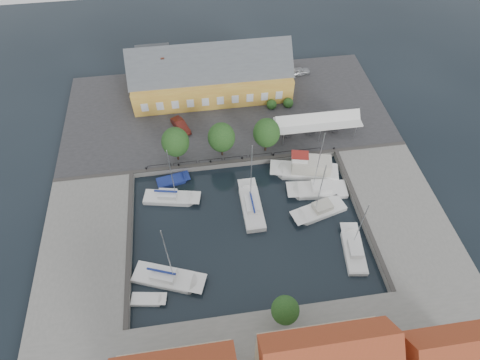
% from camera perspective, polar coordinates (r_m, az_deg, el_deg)
% --- Properties ---
extents(ground, '(140.00, 140.00, 0.00)m').
position_cam_1_polar(ground, '(57.73, 0.85, -5.50)').
color(ground, black).
rests_on(ground, ground).
extents(north_quay, '(56.00, 26.00, 1.00)m').
position_cam_1_polar(north_quay, '(72.65, -1.94, 9.78)').
color(north_quay, '#2D2D30').
rests_on(north_quay, ground).
extents(west_quay, '(12.00, 24.00, 1.00)m').
position_cam_1_polar(west_quay, '(58.35, -20.98, -9.04)').
color(west_quay, slate).
rests_on(west_quay, ground).
extents(east_quay, '(12.00, 24.00, 1.00)m').
position_cam_1_polar(east_quay, '(62.34, 21.62, -3.97)').
color(east_quay, slate).
rests_on(east_quay, ground).
extents(quay_edge_fittings, '(56.00, 24.72, 0.40)m').
position_cam_1_polar(quay_edge_fittings, '(59.64, 0.19, -1.18)').
color(quay_edge_fittings, '#383533').
rests_on(quay_edge_fittings, north_quay).
extents(warehouse, '(28.56, 14.00, 9.55)m').
position_cam_1_polar(warehouse, '(74.27, -4.60, 14.54)').
color(warehouse, gold).
rests_on(warehouse, north_quay).
extents(tent_canopy, '(14.00, 4.00, 2.83)m').
position_cam_1_polar(tent_canopy, '(66.90, 11.00, 8.10)').
color(tent_canopy, silver).
rests_on(tent_canopy, north_quay).
extents(quay_trees, '(18.20, 4.20, 6.30)m').
position_cam_1_polar(quay_trees, '(61.48, -2.66, 6.08)').
color(quay_trees, black).
rests_on(quay_trees, north_quay).
extents(car_silver, '(4.40, 2.27, 1.43)m').
position_cam_1_polar(car_silver, '(80.69, 8.45, 15.04)').
color(car_silver, '#AAADB2').
rests_on(car_silver, north_quay).
extents(car_red, '(3.45, 4.92, 1.54)m').
position_cam_1_polar(car_red, '(68.60, -8.43, 7.64)').
color(car_red, '#521912').
rests_on(car_red, north_quay).
extents(center_sailboat, '(2.87, 9.33, 12.67)m').
position_cam_1_polar(center_sailboat, '(58.52, 1.64, -3.78)').
color(center_sailboat, white).
rests_on(center_sailboat, ground).
extents(trawler, '(10.99, 5.41, 5.00)m').
position_cam_1_polar(trawler, '(62.95, 9.51, 1.51)').
color(trawler, white).
rests_on(trawler, ground).
extents(east_boat_a, '(9.36, 3.89, 12.78)m').
position_cam_1_polar(east_boat_a, '(61.56, 11.06, -1.45)').
color(east_boat_a, white).
rests_on(east_boat_a, ground).
extents(east_boat_b, '(8.53, 4.74, 11.23)m').
position_cam_1_polar(east_boat_b, '(59.30, 11.24, -4.32)').
color(east_boat_b, white).
rests_on(east_boat_b, ground).
extents(east_boat_c, '(3.51, 8.13, 10.18)m').
position_cam_1_polar(east_boat_c, '(56.79, 15.80, -9.60)').
color(east_boat_c, white).
rests_on(east_boat_c, ground).
extents(west_boat_a, '(8.69, 4.01, 11.21)m').
position_cam_1_polar(west_boat_a, '(60.37, -9.83, -2.59)').
color(west_boat_a, white).
rests_on(west_boat_a, ground).
extents(west_boat_d, '(9.73, 5.90, 12.49)m').
position_cam_1_polar(west_boat_d, '(53.62, -10.29, -13.58)').
color(west_boat_d, white).
rests_on(west_boat_d, ground).
extents(launch_sw, '(4.57, 2.30, 0.98)m').
position_cam_1_polar(launch_sw, '(53.04, -12.89, -16.29)').
color(launch_sw, white).
rests_on(launch_sw, ground).
extents(launch_nw, '(5.36, 2.95, 0.88)m').
position_cam_1_polar(launch_nw, '(62.66, -9.53, -0.12)').
color(launch_nw, navy).
rests_on(launch_nw, ground).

